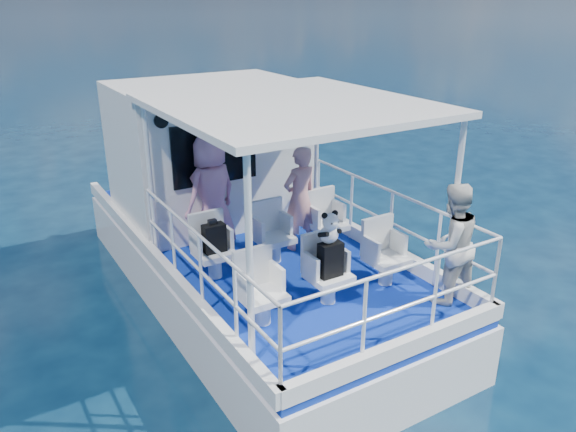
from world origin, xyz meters
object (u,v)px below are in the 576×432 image
at_px(backpack_center, 330,260).
at_px(panda, 329,227).
at_px(passenger_port_fwd, 212,193).
at_px(passenger_stbd_aft, 451,244).

xyz_separation_m(backpack_center, panda, (-0.01, 0.03, 0.40)).
height_order(passenger_port_fwd, panda, passenger_port_fwd).
bearing_deg(panda, backpack_center, -73.60).
relative_size(passenger_stbd_aft, panda, 3.92).
bearing_deg(passenger_port_fwd, panda, 85.79).
bearing_deg(backpack_center, passenger_port_fwd, 102.95).
distance_m(passenger_port_fwd, passenger_stbd_aft, 3.36).
xyz_separation_m(passenger_port_fwd, backpack_center, (0.51, -2.21, -0.26)).
distance_m(backpack_center, panda, 0.40).
bearing_deg(passenger_stbd_aft, backpack_center, -21.49).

